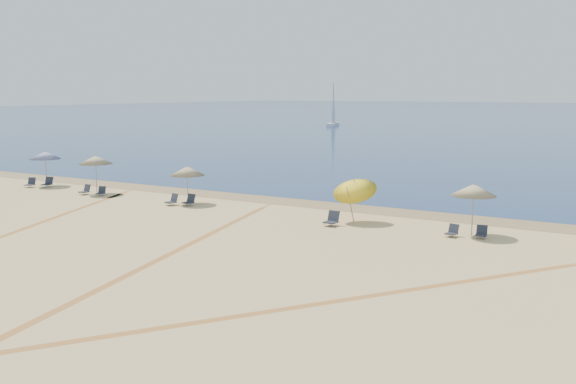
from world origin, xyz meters
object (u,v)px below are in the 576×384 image
at_px(umbrella_2, 187,171).
at_px(chair_7, 452,231).
at_px(umbrella_0, 45,155).
at_px(chair_3, 101,192).
at_px(chair_0, 31,183).
at_px(chair_8, 481,232).
at_px(chair_6, 332,219).
at_px(chair_1, 48,183).
at_px(umbrella_1, 95,160).
at_px(sailboat_0, 333,113).
at_px(umbrella_3, 354,187).
at_px(chair_4, 172,200).
at_px(chair_5, 189,201).
at_px(chair_2, 85,190).
at_px(umbrella_4, 474,190).

distance_m(umbrella_2, chair_7, 16.45).
height_order(umbrella_0, chair_3, umbrella_0).
xyz_separation_m(chair_0, chair_8, (31.58, -0.39, -0.04)).
height_order(chair_0, chair_6, chair_6).
xyz_separation_m(chair_1, chair_3, (6.16, -0.91, -0.05)).
xyz_separation_m(umbrella_1, sailboat_0, (-22.97, 84.78, 0.27)).
relative_size(umbrella_0, umbrella_3, 0.97).
bearing_deg(chair_4, umbrella_1, -171.59).
xyz_separation_m(chair_0, chair_4, (13.48, -0.68, -0.00)).
height_order(chair_3, chair_6, chair_6).
relative_size(umbrella_3, chair_1, 3.24).
xyz_separation_m(umbrella_0, umbrella_2, (13.49, -0.81, -0.22)).
bearing_deg(chair_6, chair_4, -179.68).
relative_size(umbrella_2, chair_8, 3.78).
height_order(umbrella_3, sailboat_0, sailboat_0).
height_order(chair_7, chair_8, chair_8).
xyz_separation_m(chair_0, chair_5, (14.47, -0.30, 0.00)).
xyz_separation_m(umbrella_0, chair_1, (0.50, -0.31, -1.90)).
height_order(umbrella_0, chair_8, umbrella_0).
relative_size(umbrella_2, chair_7, 3.59).
bearing_deg(chair_0, sailboat_0, 83.94).
height_order(umbrella_1, umbrella_2, umbrella_1).
bearing_deg(chair_4, chair_6, 11.90).
relative_size(chair_2, chair_7, 1.07).
bearing_deg(chair_2, chair_4, 4.42).
height_order(umbrella_0, sailboat_0, sailboat_0).
distance_m(chair_6, chair_7, 6.00).
xyz_separation_m(umbrella_4, chair_1, (-30.06, 0.71, -1.86)).
bearing_deg(chair_6, umbrella_2, 175.55).
bearing_deg(chair_1, chair_5, -17.53).
height_order(chair_0, sailboat_0, sailboat_0).
xyz_separation_m(chair_6, sailboat_0, (-40.98, 86.25, 2.22)).
distance_m(umbrella_2, sailboat_0, 90.15).
relative_size(umbrella_3, chair_2, 3.80).
xyz_separation_m(umbrella_4, sailboat_0, (-47.68, 85.00, 0.37)).
relative_size(chair_1, sailboat_0, 0.10).
bearing_deg(chair_4, chair_3, -168.76).
distance_m(chair_7, sailboat_0, 97.75).
xyz_separation_m(umbrella_2, umbrella_4, (17.06, -0.21, 0.17)).
bearing_deg(chair_3, chair_7, -19.50).
bearing_deg(umbrella_3, umbrella_2, 179.13).
relative_size(umbrella_1, chair_0, 3.28).
height_order(umbrella_1, umbrella_4, umbrella_1).
bearing_deg(umbrella_4, chair_1, 178.64).
distance_m(umbrella_3, chair_8, 6.82).
bearing_deg(chair_2, chair_1, 174.37).
xyz_separation_m(umbrella_0, chair_6, (23.86, -2.28, -1.89)).
relative_size(umbrella_4, chair_6, 3.33).
height_order(umbrella_0, umbrella_4, umbrella_0).
height_order(umbrella_4, chair_1, umbrella_4).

